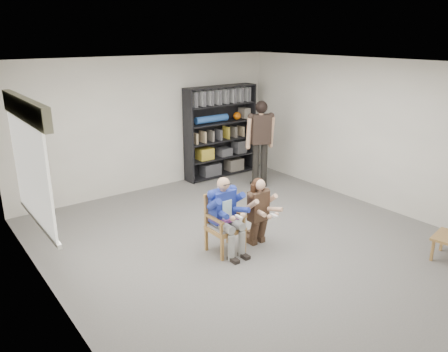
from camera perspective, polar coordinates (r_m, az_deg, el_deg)
room_shell at (r=6.54m, az=4.55°, el=1.93°), size 6.00×7.00×2.80m
floor at (r=7.06m, az=4.27°, el=-9.04°), size 6.00×7.00×0.01m
window_left at (r=6.05m, az=-23.82°, el=1.32°), size 0.16×2.00×1.75m
armchair at (r=6.67m, az=0.17°, el=-6.25°), size 0.54×0.52×0.93m
seated_man at (r=6.62m, az=0.17°, el=-5.15°), size 0.53×0.73×1.21m
kneeling_woman at (r=6.89m, az=4.64°, el=-4.70°), size 0.47×0.75×1.11m
bookshelf at (r=10.15m, az=-0.45°, el=5.79°), size 1.80×0.38×2.10m
standing_man at (r=9.40m, az=4.76°, el=4.03°), size 0.66×0.51×1.88m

